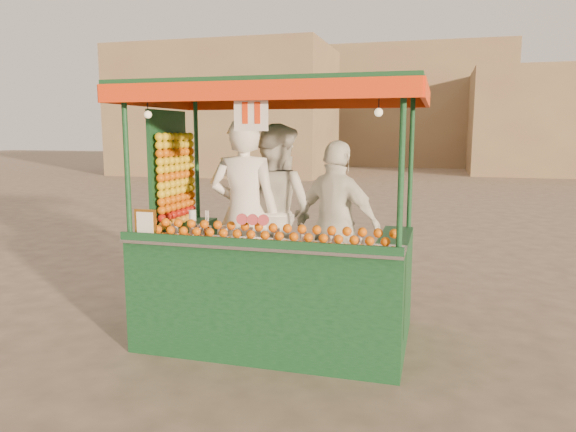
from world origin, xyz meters
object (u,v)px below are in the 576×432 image
(vendor_left, at_px, (244,214))
(juice_cart, at_px, (269,261))
(vendor_middle, at_px, (276,213))
(vendor_right, at_px, (337,225))

(vendor_left, bearing_deg, juice_cart, 147.74)
(vendor_left, relative_size, vendor_middle, 1.03)
(vendor_middle, bearing_deg, vendor_left, 80.80)
(juice_cart, relative_size, vendor_right, 1.63)
(juice_cart, relative_size, vendor_middle, 1.49)
(vendor_left, relative_size, vendor_right, 1.13)
(juice_cart, relative_size, vendor_left, 1.44)
(juice_cart, distance_m, vendor_middle, 0.62)
(juice_cart, bearing_deg, vendor_middle, 97.90)
(juice_cart, distance_m, vendor_left, 0.54)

